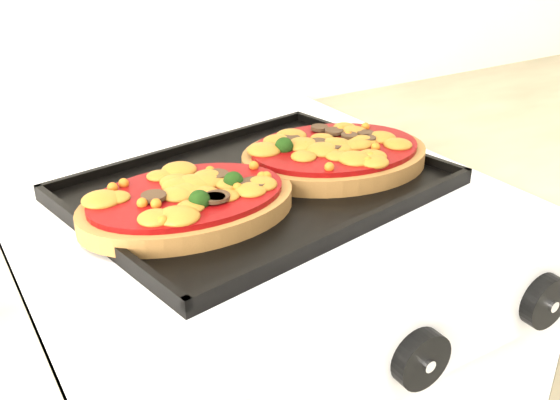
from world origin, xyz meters
TOP-DOWN VIEW (x-y plane):
  - control_panel at (-0.00, 1.39)m, footprint 0.60×0.02m
  - knob_center at (0.00, 1.37)m, footprint 0.06×0.02m
  - knob_right at (0.18, 1.37)m, footprint 0.06×0.02m
  - baking_tray at (0.00, 1.67)m, footprint 0.50×0.40m
  - pizza_left at (-0.11, 1.64)m, footprint 0.26×0.19m
  - pizza_right at (0.12, 1.67)m, footprint 0.28×0.23m

SIDE VIEW (x-z plane):
  - control_panel at x=0.00m, z-range 0.81..0.90m
  - knob_center at x=0.00m, z-range 0.82..0.89m
  - knob_right at x=0.18m, z-range 0.82..0.89m
  - baking_tray at x=0.00m, z-range 0.91..0.93m
  - pizza_left at x=-0.11m, z-range 0.92..0.96m
  - pizza_right at x=0.12m, z-range 0.92..0.96m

